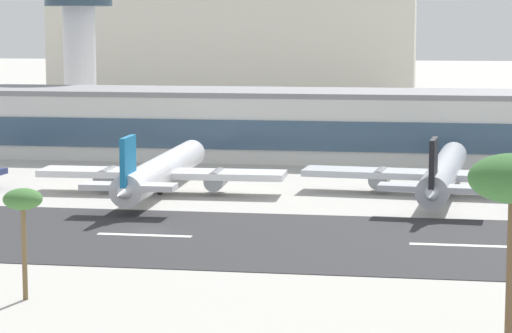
{
  "coord_description": "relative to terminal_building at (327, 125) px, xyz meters",
  "views": [
    {
      "loc": [
        35.06,
        -130.5,
        25.75
      ],
      "look_at": [
        8.28,
        32.8,
        4.16
      ],
      "focal_mm": 75.44,
      "sensor_mm": 36.0,
      "label": 1
    }
  ],
  "objects": [
    {
      "name": "airliner_blue_tail_gate_1",
      "position": [
        -20.94,
        -49.08,
        -3.22
      ],
      "size": [
        38.66,
        52.18,
        10.89
      ],
      "rotation": [
        0.0,
        0.0,
        1.59
      ],
      "color": "silver",
      "rests_on": "ground_plane"
    },
    {
      "name": "terminal_building",
      "position": [
        0.0,
        0.0,
        0.0
      ],
      "size": [
        203.37,
        23.44,
        13.39
      ],
      "color": "silver",
      "rests_on": "ground_plane"
    },
    {
      "name": "ground_plane",
      "position": [
        -14.8,
        -78.34,
        -6.7
      ],
      "size": [
        1400.0,
        1400.0,
        0.0
      ],
      "primitive_type": "plane",
      "color": "#B2AFA8"
    },
    {
      "name": "distant_hotel_block",
      "position": [
        -39.41,
        113.75,
        10.0
      ],
      "size": [
        108.9,
        30.18,
        33.41
      ],
      "primitive_type": "cube",
      "color": "beige",
      "rests_on": "ground_plane"
    },
    {
      "name": "runway_centreline_dash_5",
      "position": [
        23.99,
        -81.87,
        -6.61
      ],
      "size": [
        12.0,
        1.2,
        0.01
      ],
      "primitive_type": "cube",
      "color": "white",
      "rests_on": "runway_strip"
    },
    {
      "name": "control_tower",
      "position": [
        -58.95,
        26.51,
        16.39
      ],
      "size": [
        16.46,
        16.46,
        35.64
      ],
      "color": "silver",
      "rests_on": "ground_plane"
    },
    {
      "name": "runway_strip",
      "position": [
        -14.8,
        -81.87,
        -6.66
      ],
      "size": [
        800.0,
        35.55,
        0.08
      ],
      "primitive_type": "cube",
      "color": "#2D2D30",
      "rests_on": "ground_plane"
    },
    {
      "name": "airliner_black_tail_gate_2",
      "position": [
        22.19,
        -43.84,
        -3.28
      ],
      "size": [
        43.83,
        51.44,
        10.74
      ],
      "rotation": [
        0.0,
        0.0,
        1.49
      ],
      "color": "silver",
      "rests_on": "ground_plane"
    },
    {
      "name": "palm_tree_0",
      "position": [
        -17.47,
        -114.15,
        2.61
      ],
      "size": [
        3.7,
        3.7,
        10.69
      ],
      "color": "brown",
      "rests_on": "ground_plane"
    },
    {
      "name": "runway_centreline_dash_4",
      "position": [
        -14.6,
        -81.87,
        -6.61
      ],
      "size": [
        12.0,
        1.2,
        0.01
      ],
      "primitive_type": "cube",
      "color": "white",
      "rests_on": "runway_strip"
    }
  ]
}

